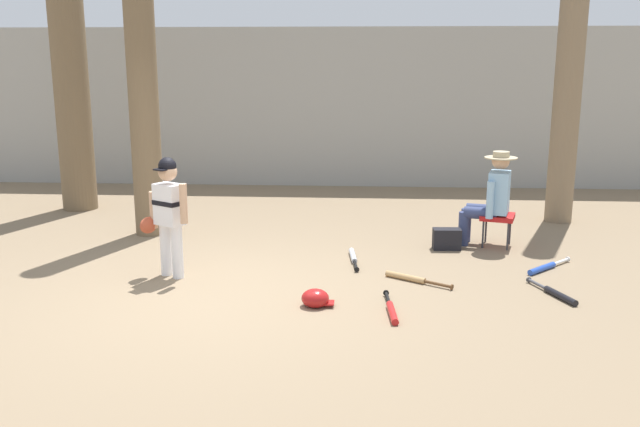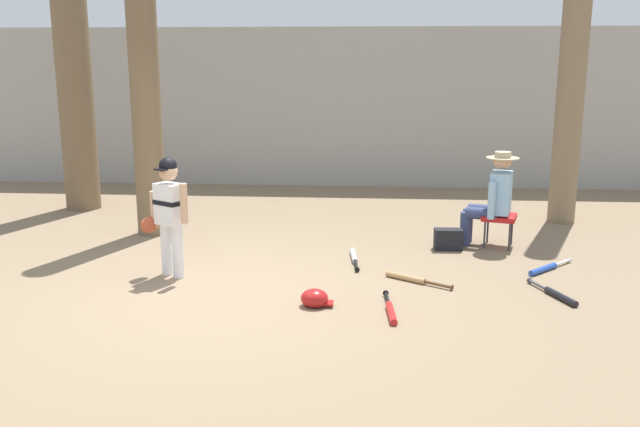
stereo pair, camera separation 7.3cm
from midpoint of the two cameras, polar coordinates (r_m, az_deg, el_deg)
The scene contains 15 objects.
ground_plane at distance 6.93m, azimuth -8.33°, elevation -6.86°, with size 60.00×60.00×0.00m, color #7F6B51.
concrete_back_wall at distance 12.81m, azimuth -2.39°, elevation 8.82°, with size 18.00×0.36×2.87m, color #9E9E99.
tree_near_player at distance 9.28m, azimuth -14.19°, elevation 11.18°, with size 0.53×0.53×4.74m.
tree_behind_spectator at distance 10.31m, azimuth 20.45°, elevation 11.02°, with size 0.56×0.56×4.84m.
young_ballplayer at distance 7.47m, azimuth -12.22°, elevation 0.36°, with size 0.61×0.37×1.31m.
folding_stool at distance 8.84m, azimuth 14.91°, elevation -0.39°, with size 0.50×0.50×0.41m.
seated_spectator at distance 8.80m, azimuth 14.37°, elevation 1.41°, with size 0.68×0.53×1.20m.
handbag_beside_stool at distance 8.62m, azimuth 10.85°, elevation -2.13°, with size 0.34×0.18×0.26m, color black.
tree_far_left at distance 11.24m, azimuth -19.83°, elevation 13.70°, with size 0.81×0.81×6.10m.
bat_black_composite at distance 7.22m, azimuth 19.39°, elevation -6.40°, with size 0.34×0.74×0.07m.
bat_wood_tan at distance 7.36m, azimuth 7.84°, elevation -5.38°, with size 0.69×0.48×0.07m.
bat_aluminum_silver at distance 8.07m, azimuth 3.11°, elevation -3.65°, with size 0.14×0.80×0.07m.
bat_blue_youth at distance 8.07m, azimuth 18.55°, elevation -4.33°, with size 0.61×0.61×0.07m.
bat_red_barrel at distance 6.44m, azimuth 6.22°, elevation -8.04°, with size 0.12×0.80×0.07m.
batting_helmet_red at distance 6.58m, azimuth -0.12°, elevation -7.07°, with size 0.31×0.24×0.18m.
Camera 2 is at (1.51, -6.36, 2.31)m, focal length 38.47 mm.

